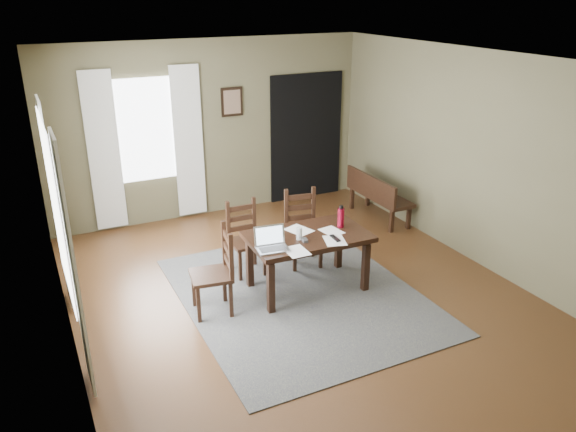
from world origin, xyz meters
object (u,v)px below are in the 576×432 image
chair_back_right (303,229)px  laptop (271,243)px  chair_back_left (246,239)px  chair_end (216,272)px  water_bottle (341,217)px  bench (377,193)px  dining_table (308,241)px

chair_back_right → laptop: bearing=-125.0°
chair_back_left → chair_end: bearing=-130.6°
chair_end → water_bottle: chair_end is taller
chair_back_left → chair_back_right: (0.76, -0.09, 0.03)m
chair_back_right → bench: (1.73, 0.84, -0.05)m
chair_back_left → laptop: 0.93m
dining_table → chair_back_right: 0.71m
chair_end → bench: chair_end is taller
dining_table → bench: bearing=38.3°
chair_back_right → laptop: 1.16m
dining_table → chair_back_left: size_ratio=1.54×
chair_end → chair_back_left: 0.99m
dining_table → chair_back_right: (0.27, 0.64, -0.14)m
chair_back_left → bench: chair_back_left is taller
dining_table → bench: bench is taller
chair_back_left → dining_table: bearing=-55.6°
chair_back_right → bench: chair_back_right is taller
dining_table → chair_end: chair_end is taller
chair_back_right → bench: bearing=36.7°
dining_table → chair_back_right: chair_back_right is taller
chair_end → water_bottle: (1.60, 0.04, 0.35)m
dining_table → chair_back_left: chair_back_left is taller
dining_table → laptop: size_ratio=3.77×
chair_end → chair_back_right: chair_end is taller
chair_end → chair_back_right: size_ratio=1.01×
water_bottle → bench: bearing=43.4°
chair_end → chair_back_left: bearing=147.5°
bench → water_bottle: water_bottle is taller
chair_back_left → water_bottle: size_ratio=3.38×
chair_back_right → dining_table: bearing=-102.2°
bench → water_bottle: size_ratio=4.66×
dining_table → water_bottle: (0.46, 0.02, 0.21)m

